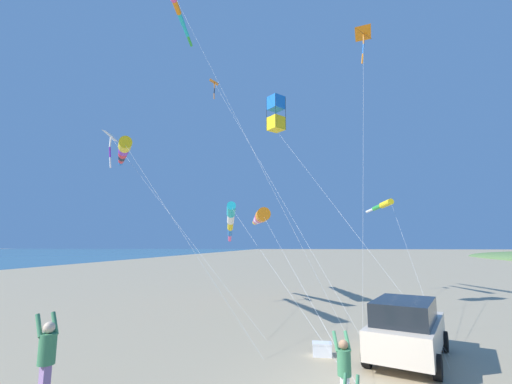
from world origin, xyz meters
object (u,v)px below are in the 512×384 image
object	(u,v)px
parked_car	(407,328)
kite_windsock_rainbow_low_near	(175,3)
cooler_box	(322,349)
kite_windsock_small_distant	(260,218)
kite_windsock_red_high_left	(231,220)
kite_delta_long_streamer_right	(112,137)
person_bystander_far	(344,367)
kite_delta_magenta_far_left	(215,83)
kite_windsock_checkered_midright	(382,206)
person_adult_flyer	(47,354)
kite_delta_black_fish_shape	(364,35)
kite_windsock_long_streamer_left	(123,152)
kite_box_yellow_midlevel	(276,114)

from	to	relation	value
parked_car	kite_windsock_rainbow_low_near	distance (m)	24.90
cooler_box	kite_windsock_small_distant	bearing A→B (deg)	-72.87
kite_windsock_red_high_left	kite_delta_long_streamer_right	distance (m)	8.86
person_bystander_far	kite_delta_magenta_far_left	bearing A→B (deg)	-64.55
cooler_box	kite_windsock_rainbow_low_near	world-z (taller)	kite_windsock_rainbow_low_near
kite_windsock_small_distant	kite_windsock_red_high_left	xyz separation A→B (m)	(1.49, 2.62, -0.34)
kite_windsock_checkered_midright	kite_windsock_small_distant	bearing A→B (deg)	21.64
parked_car	person_adult_flyer	size ratio (longest dim) A/B	2.41
person_adult_flyer	kite_windsock_checkered_midright	xyz separation A→B (m)	(-11.74, -19.42, 5.45)
kite_windsock_rainbow_low_near	kite_delta_magenta_far_left	bearing A→B (deg)	-131.85
person_adult_flyer	kite_windsock_small_distant	xyz separation A→B (m)	(-2.90, -15.91, 4.37)
parked_car	kite_delta_black_fish_shape	xyz separation A→B (m)	(-0.00, -4.50, 13.06)
person_bystander_far	kite_windsock_long_streamer_left	world-z (taller)	kite_windsock_long_streamer_left
cooler_box	kite_delta_long_streamer_right	world-z (taller)	kite_delta_long_streamer_right
cooler_box	kite_delta_long_streamer_right	distance (m)	16.99
person_bystander_far	kite_delta_magenta_far_left	distance (m)	22.66
kite_delta_magenta_far_left	cooler_box	bearing A→B (deg)	120.59
cooler_box	kite_windsock_long_streamer_left	size ratio (longest dim) A/B	0.06
person_bystander_far	kite_box_yellow_midlevel	size ratio (longest dim) A/B	0.13
kite_delta_black_fish_shape	kite_box_yellow_midlevel	bearing A→B (deg)	-36.29
kite_box_yellow_midlevel	kite_windsock_long_streamer_left	xyz separation A→B (m)	(7.26, 4.48, -3.35)
kite_windsock_rainbow_low_near	kite_windsock_red_high_left	xyz separation A→B (m)	(-4.30, 0.30, -15.60)
cooler_box	kite_delta_magenta_far_left	size ratio (longest dim) A/B	0.04
person_adult_flyer	kite_box_yellow_midlevel	bearing A→B (deg)	-109.53
kite_windsock_checkered_midright	kite_delta_magenta_far_left	bearing A→B (deg)	14.64
kite_windsock_red_high_left	kite_windsock_checkered_midright	bearing A→B (deg)	-149.34
parked_car	kite_windsock_red_high_left	bearing A→B (deg)	-49.27
person_bystander_far	kite_delta_black_fish_shape	distance (m)	15.62
parked_car	kite_windsock_small_distant	size ratio (longest dim) A/B	0.23
person_adult_flyer	kite_windsock_checkered_midright	world-z (taller)	kite_windsock_checkered_midright
person_bystander_far	kite_windsock_checkered_midright	size ratio (longest dim) A/B	0.08
person_bystander_far	kite_box_yellow_midlevel	xyz separation A→B (m)	(2.44, -11.60, 10.62)
person_adult_flyer	kite_delta_magenta_far_left	distance (m)	21.83
person_adult_flyer	kite_box_yellow_midlevel	xyz separation A→B (m)	(-4.37, -12.32, 10.43)
kite_windsock_long_streamer_left	person_bystander_far	bearing A→B (deg)	143.74
kite_windsock_rainbow_low_near	kite_windsock_checkered_midright	bearing A→B (deg)	-158.30
parked_car	kite_windsock_red_high_left	world-z (taller)	kite_windsock_red_high_left
parked_car	cooler_box	size ratio (longest dim) A/B	7.50
kite_delta_magenta_far_left	person_adult_flyer	bearing A→B (deg)	91.97
kite_box_yellow_midlevel	kite_windsock_checkered_midright	bearing A→B (deg)	-136.11
parked_car	kite_delta_magenta_far_left	xyz separation A→B (m)	(9.68, -11.87, 14.72)
kite_windsock_red_high_left	kite_delta_magenta_far_left	bearing A→B (deg)	-56.04
person_adult_flyer	kite_windsock_red_high_left	size ratio (longest dim) A/B	0.14
person_bystander_far	kite_delta_black_fish_shape	size ratio (longest dim) A/B	0.11
kite_delta_black_fish_shape	kite_windsock_red_high_left	xyz separation A→B (m)	(7.72, -4.45, -8.92)
kite_windsock_red_high_left	kite_delta_long_streamer_right	world-z (taller)	kite_delta_long_streamer_right
kite_windsock_rainbow_low_near	cooler_box	bearing A→B (deg)	135.31
cooler_box	person_adult_flyer	xyz separation A→B (m)	(6.46, 4.33, 0.85)
kite_windsock_long_streamer_left	kite_windsock_checkered_midright	distance (m)	18.73
kite_delta_long_streamer_right	kite_windsock_checkered_midright	bearing A→B (deg)	-154.41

